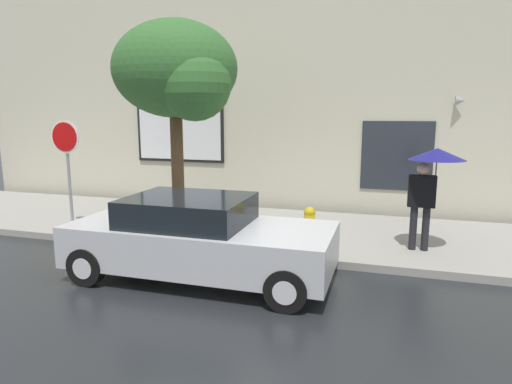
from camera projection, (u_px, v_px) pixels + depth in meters
name	position (u px, v px, depth m)	size (l,w,h in m)	color
ground_plane	(207.00, 276.00, 7.73)	(60.00, 60.00, 0.00)	black
sidewalk	(257.00, 229.00, 10.54)	(20.00, 4.00, 0.15)	gray
building_facade	(282.00, 88.00, 12.29)	(20.00, 0.67, 7.00)	beige
parked_car	(199.00, 238.00, 7.52)	(4.47, 1.94, 1.42)	#B7BABF
fire_hydrant	(309.00, 227.00, 8.85)	(0.30, 0.44, 0.82)	yellow
pedestrian_with_umbrella	(432.00, 169.00, 8.38)	(1.04, 1.04, 2.01)	black
street_tree	(178.00, 73.00, 9.22)	(2.71, 2.30, 4.59)	#4C3823
stop_sign	(66.00, 152.00, 10.13)	(0.76, 0.10, 2.50)	gray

